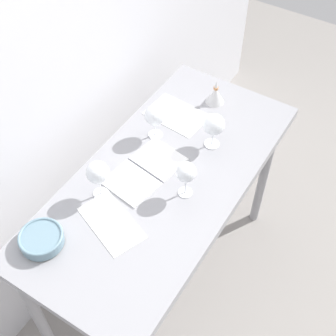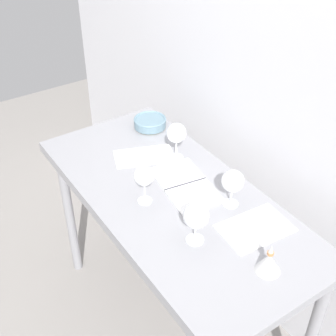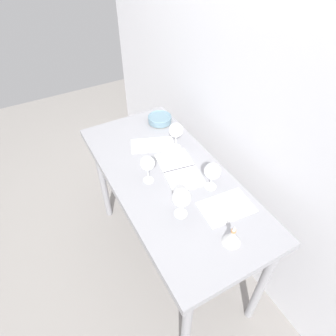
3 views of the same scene
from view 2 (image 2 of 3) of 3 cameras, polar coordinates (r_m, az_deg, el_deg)
The scene contains 12 objects.
ground_plane at distance 2.62m, azimuth 0.58°, elevation -18.52°, with size 6.00×6.00×0.00m, color gray.
back_wall at distance 2.02m, azimuth 12.59°, elevation 10.71°, with size 3.80×0.04×2.60m, color silver.
steel_counter at distance 2.02m, azimuth 0.57°, elevation -5.56°, with size 1.40×0.65×0.90m.
wine_glass_far_right at distance 1.85m, azimuth 8.06°, elevation -1.70°, with size 0.09×0.09×0.17m.
wine_glass_near_center at distance 1.84m, azimuth -3.01°, elevation -1.12°, with size 0.08×0.08×0.17m.
wine_glass_near_right at distance 1.67m, azimuth 3.50°, elevation -6.07°, with size 0.10×0.10×0.17m.
wine_glass_far_left at distance 2.09m, azimuth 1.06°, elevation 4.27°, with size 0.09×0.09×0.18m.
open_notebook at distance 2.00m, azimuth 2.18°, elevation -2.06°, with size 0.37×0.25×0.01m.
tasting_sheet_upper at distance 1.83m, azimuth 10.79°, elevation -7.33°, with size 0.18×0.27×0.00m, color white.
tasting_sheet_lower at distance 2.18m, azimuth -2.98°, elevation 1.50°, with size 0.15×0.28×0.00m, color white.
tasting_bowl at distance 2.39m, azimuth -2.25°, elevation 5.69°, with size 0.17×0.17×0.05m.
decanter_funnel at distance 1.66m, azimuth 12.42°, elevation -11.34°, with size 0.09×0.09×0.12m.
Camera 2 is at (1.24, -0.86, 2.15)m, focal length 49.04 mm.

